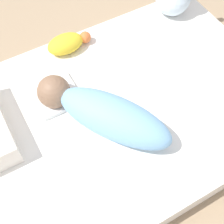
% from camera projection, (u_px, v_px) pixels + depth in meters
% --- Properties ---
extents(ground_plane, '(12.00, 12.00, 0.00)m').
position_uv_depth(ground_plane, '(110.00, 127.00, 1.38)').
color(ground_plane, '#9E8466').
extents(bed_mattress, '(1.45, 0.93, 0.13)m').
position_uv_depth(bed_mattress, '(110.00, 119.00, 1.33)').
color(bed_mattress, white).
rests_on(bed_mattress, ground_plane).
extents(burp_cloth, '(0.17, 0.18, 0.02)m').
position_uv_depth(burp_cloth, '(56.00, 95.00, 1.30)').
color(burp_cloth, white).
rests_on(burp_cloth, bed_mattress).
extents(swaddled_baby, '(0.41, 0.53, 0.15)m').
position_uv_depth(swaddled_baby, '(103.00, 113.00, 1.18)').
color(swaddled_baby, '#7FB7E5').
rests_on(swaddled_baby, bed_mattress).
extents(turtle_plush, '(0.21, 0.11, 0.08)m').
position_uv_depth(turtle_plush, '(67.00, 43.00, 1.41)').
color(turtle_plush, yellow).
rests_on(turtle_plush, bed_mattress).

